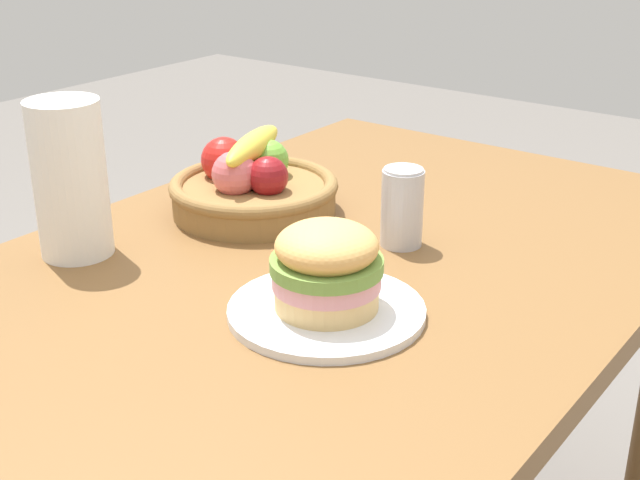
# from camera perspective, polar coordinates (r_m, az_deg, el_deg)

# --- Properties ---
(dining_table) EXTENTS (1.40, 0.90, 0.75)m
(dining_table) POSITION_cam_1_polar(r_m,az_deg,el_deg) (1.35, 0.36, -5.23)
(dining_table) COLOR brown
(dining_table) RESTS_ON ground_plane
(plate) EXTENTS (0.26, 0.26, 0.01)m
(plate) POSITION_cam_1_polar(r_m,az_deg,el_deg) (1.15, 0.43, -4.68)
(plate) COLOR white
(plate) RESTS_ON dining_table
(sandwich) EXTENTS (0.15, 0.15, 0.12)m
(sandwich) POSITION_cam_1_polar(r_m,az_deg,el_deg) (1.12, 0.44, -1.74)
(sandwich) COLOR #E5BC75
(sandwich) RESTS_ON plate
(soda_can) EXTENTS (0.07, 0.07, 0.13)m
(soda_can) POSITION_cam_1_polar(r_m,az_deg,el_deg) (1.35, 5.45, 2.17)
(soda_can) COLOR silver
(soda_can) RESTS_ON dining_table
(fruit_basket) EXTENTS (0.29, 0.29, 0.13)m
(fruit_basket) POSITION_cam_1_polar(r_m,az_deg,el_deg) (1.49, -4.50, 3.59)
(fruit_basket) COLOR olive
(fruit_basket) RESTS_ON dining_table
(paper_towel_roll) EXTENTS (0.11, 0.11, 0.24)m
(paper_towel_roll) POSITION_cam_1_polar(r_m,az_deg,el_deg) (1.34, -16.18, 3.88)
(paper_towel_roll) COLOR white
(paper_towel_roll) RESTS_ON dining_table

